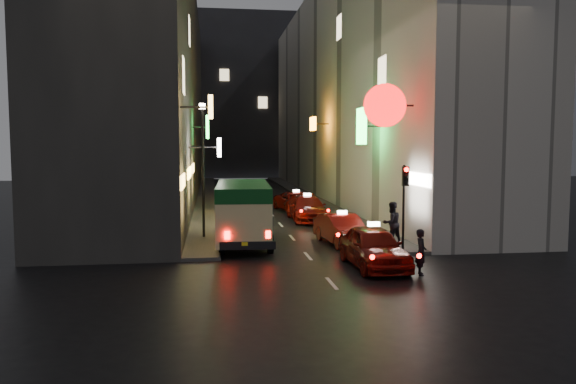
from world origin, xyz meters
name	(u,v)px	position (x,y,z in m)	size (l,w,h in m)	color
ground	(365,322)	(0.00, 0.00, 0.00)	(120.00, 120.00, 0.00)	black
building_left	(159,89)	(-8.00, 33.99, 9.00)	(7.70, 52.00, 18.00)	#393734
building_right	(349,92)	(8.00, 33.99, 9.00)	(8.23, 52.00, 18.00)	#B9B3AA
building_far	(238,98)	(0.00, 66.00, 11.00)	(30.00, 10.00, 22.00)	#303034
sidewalk_left	(206,197)	(-4.25, 34.00, 0.07)	(1.50, 52.00, 0.15)	#42403D
sidewalk_right	(306,196)	(4.25, 34.00, 0.07)	(1.50, 52.00, 0.15)	#42403D
minibus	(243,206)	(-2.44, 11.30, 1.74)	(2.54, 6.51, 2.76)	#D4C685
taxi_near	(373,244)	(2.02, 6.14, 0.88)	(2.44, 5.60, 1.93)	#670F09
taxi_second	(342,227)	(1.98, 10.94, 0.79)	(2.72, 5.22, 1.76)	#670F09
taxi_third	(307,206)	(1.76, 18.92, 0.85)	(2.23, 5.35, 1.87)	#670F09
taxi_far	(296,200)	(1.83, 23.72, 0.75)	(2.71, 4.96, 1.66)	#670F09
pedestrian_crossing	(421,249)	(3.30, 4.78, 0.90)	(0.59, 0.38, 1.80)	black
pedestrian_sidewalk	(392,220)	(3.92, 9.85, 1.20)	(0.79, 0.50, 2.11)	black
traffic_light	(405,189)	(4.00, 8.47, 2.69)	(0.26, 0.43, 3.50)	black
lamp_post	(203,161)	(-4.20, 13.00, 3.72)	(0.28, 0.28, 6.22)	black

